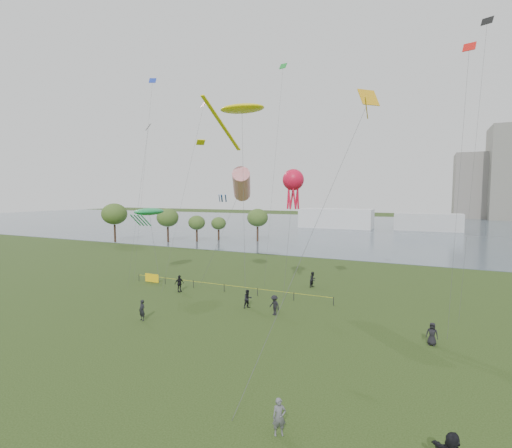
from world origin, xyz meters
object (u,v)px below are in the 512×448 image
at_px(kite_stingray, 241,109).
at_px(kite_flyer, 279,417).
at_px(kite_octopus, 293,181).
at_px(fence, 178,281).

bearing_deg(kite_stingray, kite_flyer, -83.76).
bearing_deg(kite_stingray, kite_octopus, -31.70).
height_order(kite_flyer, kite_stingray, kite_stingray).
bearing_deg(kite_flyer, fence, 103.73).
relative_size(kite_flyer, kite_stingray, 0.08).
distance_m(kite_flyer, kite_stingray, 30.89).
bearing_deg(kite_octopus, kite_stingray, 165.96).
xyz_separation_m(kite_flyer, kite_stingray, (-12.59, 21.08, 18.75)).
bearing_deg(fence, kite_octopus, 1.50).
distance_m(fence, kite_octopus, 17.93).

